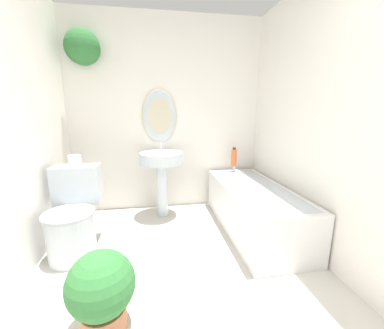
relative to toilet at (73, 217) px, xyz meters
The scene contains 8 objects.
wall_back 1.57m from the toilet, 50.00° to the left, with size 2.50×0.37×2.40m.
wall_right 2.35m from the toilet, 11.41° to the right, with size 0.06×2.87×2.40m.
toilet is the anchor object (origin of this frame).
pedestal_sink 1.08m from the toilet, 38.36° to the left, with size 0.51×0.51×0.89m.
bathtub 1.78m from the toilet, ahead, with size 0.63×1.52×0.56m.
shampoo_bottle 1.95m from the toilet, 23.80° to the left, with size 0.07×0.07×0.24m.
potted_plant 0.97m from the toilet, 65.07° to the right, with size 0.38×0.38×0.50m.
toilet_paper_roll 0.52m from the toilet, 90.00° to the left, with size 0.11×0.11×0.10m.
Camera 1 is at (-0.19, -0.29, 1.26)m, focal length 22.00 mm.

